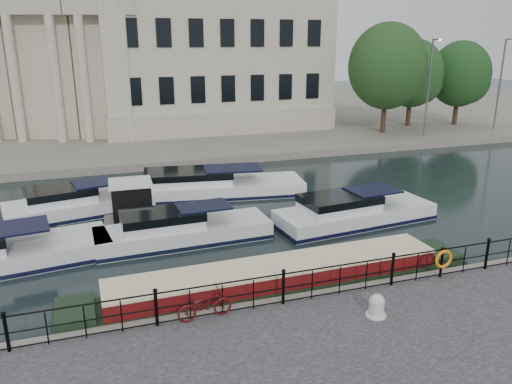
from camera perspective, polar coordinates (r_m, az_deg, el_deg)
ground_plane at (r=18.52m, az=0.50°, el=-10.82°), size 160.00×160.00×0.00m
far_bank at (r=55.36m, az=-12.83°, el=8.08°), size 120.00×42.00×0.55m
railing at (r=16.10m, az=3.15°, el=-10.61°), size 24.14×0.14×1.22m
civic_building at (r=50.37m, az=-13.98°, el=14.88°), size 53.55×31.84×16.85m
lamp_posts at (r=47.98m, az=22.86°, el=11.28°), size 8.24×1.55×8.07m
bicycle at (r=15.49m, az=-5.88°, el=-12.73°), size 1.75×0.74×0.90m
mooring_bollard at (r=16.02m, az=13.61°, el=-12.53°), size 0.64×0.64×0.72m
life_ring_post at (r=18.85m, az=20.62°, el=-7.23°), size 0.69×0.19×1.13m
narrowboat at (r=17.88m, az=2.49°, el=-10.60°), size 14.88×2.29×1.54m
harbour_hut at (r=24.95m, az=-14.00°, el=-1.39°), size 2.82×2.38×2.17m
cabin_cruisers at (r=24.63m, az=-10.65°, el=-2.86°), size 25.76×10.88×1.99m
trees at (r=48.80m, az=17.90°, el=12.82°), size 15.19×8.60×9.48m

